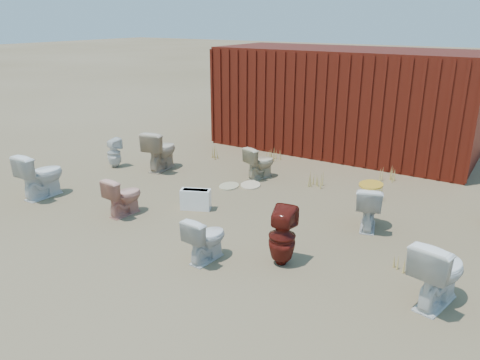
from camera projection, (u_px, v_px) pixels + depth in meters
The scene contains 21 objects.
ground at pixel (220, 223), 7.41m from camera, with size 100.00×100.00×0.00m, color brown.
shipping_container at pixel (344, 101), 11.14m from camera, with size 6.00×2.40×2.40m, color #541A0E.
toilet_front_a at pixel (41, 175), 8.38m from camera, with size 0.46×0.81×0.83m, color white.
toilet_front_pink at pixel (124, 196), 7.64m from camera, with size 0.36×0.63×0.65m, color tan.
toilet_front_c at pixel (206, 238), 6.20m from camera, with size 0.36×0.62×0.64m, color silver.
toilet_front_maroon at pixel (282, 237), 6.08m from camera, with size 0.35×0.36×0.79m, color #5E1610.
toilet_front_e at pixel (439, 272), 5.22m from camera, with size 0.45×0.80×0.81m, color white.
toilet_back_a at pixel (114, 153), 10.07m from camera, with size 0.29×0.29×0.64m, color white.
toilet_back_beige_left at pixel (161, 150), 9.88m from camera, with size 0.47×0.83×0.85m, color #C1AA8D.
toilet_back_beige_right at pixel (260, 162), 9.40m from camera, with size 0.36×0.64×0.65m, color #C3B48F.
toilet_back_yellowlid at pixel (369, 207), 7.15m from camera, with size 0.39×0.68×0.69m, color silver.
yellow_lid at pixel (371, 185), 7.03m from camera, with size 0.35×0.44×0.03m, color gold.
loose_tank at pixel (196, 199), 7.90m from camera, with size 0.50×0.20×0.35m, color white.
loose_lid_near at pixel (251, 185), 9.05m from camera, with size 0.38×0.49×0.02m, color beige.
loose_lid_far at pixel (229, 186), 8.99m from camera, with size 0.36×0.47×0.02m, color #B8B086.
weed_clump_a at pixel (213, 153), 10.68m from camera, with size 0.36×0.36×0.29m, color #AD9245.
weed_clump_b at pixel (318, 179), 8.98m from camera, with size 0.32×0.32×0.30m, color #AD9245.
weed_clump_c at pixel (380, 190), 8.36m from camera, with size 0.36×0.36×0.34m, color #AD9245.
weed_clump_d at pixel (273, 154), 10.63m from camera, with size 0.30×0.30×0.27m, color #AD9245.
weed_clump_e at pixel (388, 173), 9.30m from camera, with size 0.34×0.34×0.29m, color #AD9245.
weed_clump_f at pixel (405, 259), 6.06m from camera, with size 0.28×0.28×0.26m, color #AD9245.
Camera 1 is at (3.91, -5.52, 3.10)m, focal length 35.00 mm.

